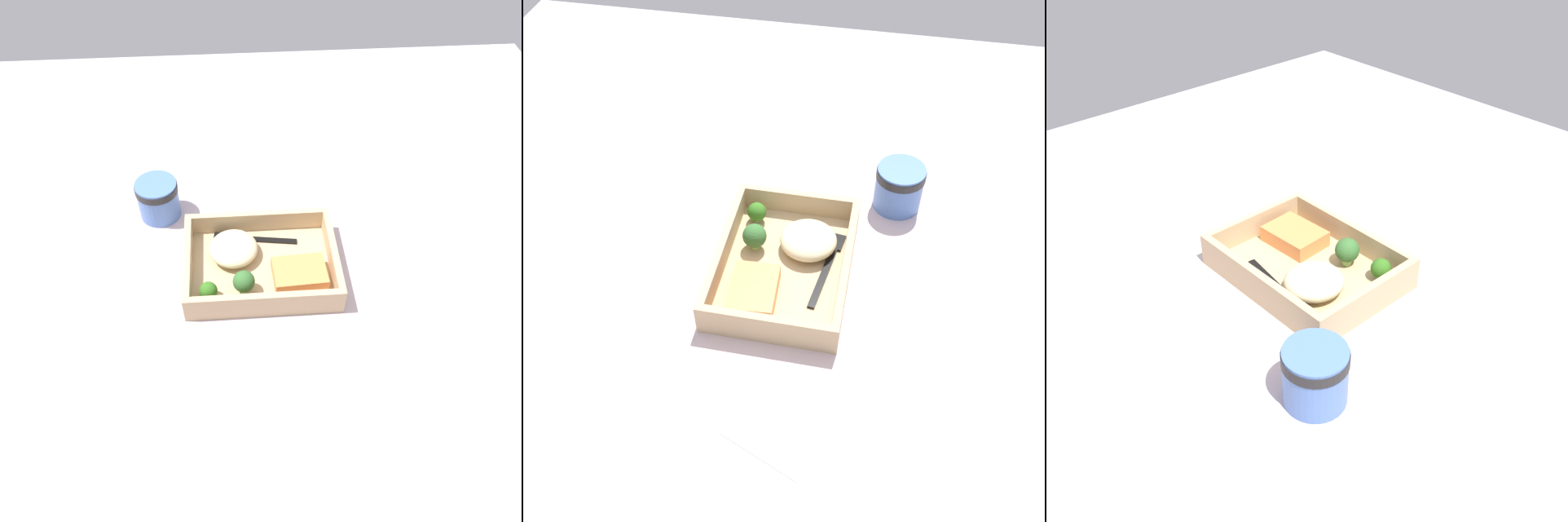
# 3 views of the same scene
# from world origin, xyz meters

# --- Properties ---
(ground_plane) EXTENTS (1.60, 1.60, 0.02)m
(ground_plane) POSITION_xyz_m (0.00, 0.00, -0.01)
(ground_plane) COLOR #C2AFB5
(takeout_tray) EXTENTS (0.27, 0.20, 0.01)m
(takeout_tray) POSITION_xyz_m (0.00, 0.00, 0.01)
(takeout_tray) COLOR tan
(takeout_tray) RESTS_ON ground_plane
(tray_rim) EXTENTS (0.27, 0.20, 0.04)m
(tray_rim) POSITION_xyz_m (0.00, 0.00, 0.03)
(tray_rim) COLOR tan
(tray_rim) RESTS_ON takeout_tray
(salmon_fillet) EXTENTS (0.10, 0.07, 0.03)m
(salmon_fillet) POSITION_xyz_m (-0.07, 0.03, 0.03)
(salmon_fillet) COLOR #EB8748
(salmon_fillet) RESTS_ON takeout_tray
(mashed_potatoes) EXTENTS (0.09, 0.09, 0.04)m
(mashed_potatoes) POSITION_xyz_m (0.05, -0.03, 0.03)
(mashed_potatoes) COLOR beige
(mashed_potatoes) RESTS_ON takeout_tray
(broccoli_floret_1) EXTENTS (0.04, 0.04, 0.05)m
(broccoli_floret_1) POSITION_xyz_m (0.03, 0.05, 0.04)
(broccoli_floret_1) COLOR #87AC5E
(broccoli_floret_1) RESTS_ON takeout_tray
(broccoli_floret_2) EXTENTS (0.03, 0.03, 0.04)m
(broccoli_floret_2) POSITION_xyz_m (0.09, 0.06, 0.03)
(broccoli_floret_2) COLOR #82AA67
(broccoli_floret_2) RESTS_ON takeout_tray
(fork) EXTENTS (0.16, 0.04, 0.00)m
(fork) POSITION_xyz_m (0.02, -0.07, 0.01)
(fork) COLOR black
(fork) RESTS_ON takeout_tray
(paper_cup) EXTENTS (0.08, 0.08, 0.08)m
(paper_cup) POSITION_xyz_m (0.19, -0.16, 0.04)
(paper_cup) COLOR #4D73B7
(paper_cup) RESTS_ON ground_plane
(receipt_slip) EXTENTS (0.14, 0.15, 0.00)m
(receipt_slip) POSITION_xyz_m (-0.26, -0.04, 0.00)
(receipt_slip) COLOR white
(receipt_slip) RESTS_ON ground_plane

